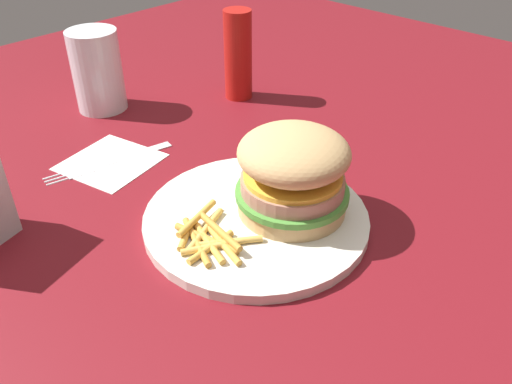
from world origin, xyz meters
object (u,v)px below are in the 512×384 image
Objects in this scene: fork at (109,160)px; ketchup_bottle at (238,55)px; plate at (256,219)px; napkin at (111,162)px; sandwich at (291,171)px; fries_pile at (209,238)px; drink_glass at (98,76)px.

fork is 1.23× the size of ketchup_bottle.
ketchup_bottle reaches higher than plate.
sandwich is at bearing 106.00° from napkin.
napkin is 0.28m from ketchup_bottle.
plate is at bearing 47.95° from ketchup_bottle.
fork is 0.28m from ketchup_bottle.
sandwich is 0.90× the size of ketchup_bottle.
fries_pile is 0.67× the size of ketchup_bottle.
drink_glass reaches higher than napkin.
ketchup_bottle is (-0.27, -0.02, 0.07)m from fork.
plate is 0.39m from drink_glass.
napkin is at bearing 5.19° from ketchup_bottle.
sandwich is 1.14× the size of napkin.
plate is 0.07m from sandwich.
sandwich reaches higher than napkin.
plate is at bearing 99.01° from napkin.
fries_pile reaches higher than napkin.
fries_pile is at bearing 82.38° from napkin.
plate is 0.23m from fork.
sandwich is at bearing 106.31° from fork.
ketchup_bottle is (-0.19, -0.27, 0.01)m from sandwich.
fries_pile reaches higher than fork.
plate is at bearing 176.84° from fries_pile.
fries_pile is at bearing 82.78° from fork.
fries_pile is at bearing 40.24° from ketchup_bottle.
sandwich is 0.73× the size of fork.
sandwich reaches higher than fries_pile.
fork is (0.07, -0.25, -0.06)m from sandwich.
drink_glass is at bearing -92.43° from sandwich.
ketchup_bottle is (-0.23, -0.25, 0.06)m from plate.
drink_glass is at bearing -97.79° from plate.
plate is 2.66× the size of fries_pile.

